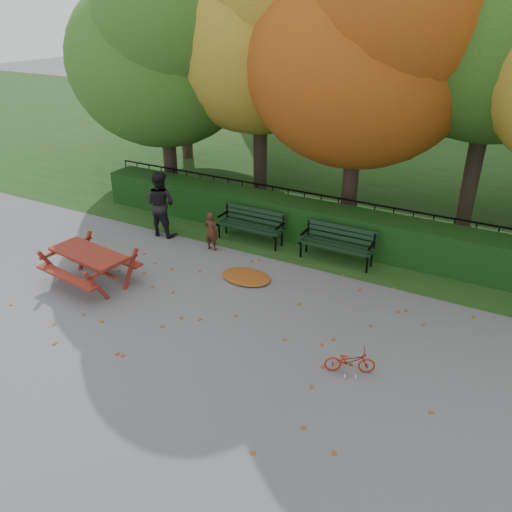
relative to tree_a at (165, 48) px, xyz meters
The scene contains 16 objects.
ground 8.86m from the tree_a, 47.07° to the right, with size 90.00×90.00×0.00m, color slate.
grass_strip 10.87m from the tree_a, 58.37° to the left, with size 90.00×90.00×0.00m, color #193C13.
hedge 6.65m from the tree_a, 11.73° to the right, with size 13.00×0.90×1.00m, color black.
iron_fence 6.55m from the tree_a, ahead, with size 14.00×0.04×1.02m.
tree_a is the anchor object (origin of this frame).
tree_b 3.11m from the tree_a, 23.05° to the left, with size 6.72×6.40×8.79m.
tree_c 6.04m from the tree_a, ahead, with size 6.30×6.00×8.00m.
tree_f 4.31m from the tree_a, 117.98° to the left, with size 6.93×6.60×9.19m.
bench_left 5.89m from the tree_a, 25.76° to the right, with size 1.80×0.57×0.88m.
bench_right 7.69m from the tree_a, 16.61° to the right, with size 1.80×0.57×0.88m.
picnic_table 7.05m from the tree_a, 72.14° to the right, with size 2.01×1.70×0.90m.
leaf_pile 7.53m from the tree_a, 38.13° to the right, with size 1.21×0.84×0.08m, color #7A350E.
leaf_scatter 8.67m from the tree_a, 45.49° to the right, with size 9.00×5.70×0.01m, color #7A350E, non-canonical shape.
child 5.88m from the tree_a, 41.12° to the right, with size 0.37×0.25×1.03m, color #401F14.
adult 4.76m from the tree_a, 60.19° to the right, with size 0.87×0.68×1.78m, color black.
bicycle 10.69m from the tree_a, 35.83° to the right, with size 0.31×0.87×0.46m, color #A4250F.
Camera 1 is at (4.56, -6.90, 5.72)m, focal length 35.00 mm.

